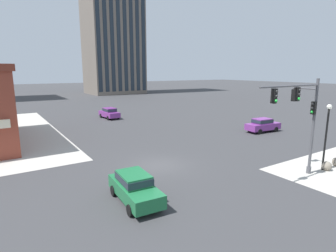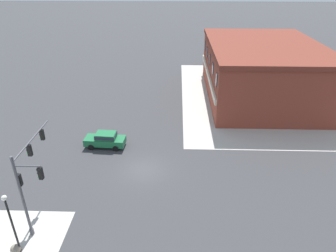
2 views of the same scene
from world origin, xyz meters
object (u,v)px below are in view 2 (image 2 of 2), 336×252
object	(u,v)px
traffic_signal_main	(29,175)
street_lamp_corner_near	(10,218)
car_main_southbound_near	(105,139)
bollard_sphere_curb_a	(16,249)

from	to	relation	value
traffic_signal_main	street_lamp_corner_near	size ratio (longest dim) A/B	1.38
traffic_signal_main	car_main_southbound_near	world-z (taller)	traffic_signal_main
traffic_signal_main	street_lamp_corner_near	distance (m)	3.12
traffic_signal_main	car_main_southbound_near	size ratio (longest dim) A/B	1.53
bollard_sphere_curb_a	street_lamp_corner_near	distance (m)	2.84
street_lamp_corner_near	car_main_southbound_near	world-z (taller)	street_lamp_corner_near
bollard_sphere_curb_a	car_main_southbound_near	size ratio (longest dim) A/B	0.15
bollard_sphere_curb_a	car_main_southbound_near	distance (m)	14.83
bollard_sphere_curb_a	car_main_southbound_near	bearing A→B (deg)	167.13
traffic_signal_main	bollard_sphere_curb_a	size ratio (longest dim) A/B	9.89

